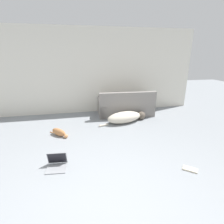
{
  "coord_description": "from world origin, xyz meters",
  "views": [
    {
      "loc": [
        -0.29,
        -1.55,
        1.88
      ],
      "look_at": [
        0.49,
        2.2,
        0.59
      ],
      "focal_mm": 28.0,
      "sensor_mm": 36.0,
      "label": 1
    }
  ],
  "objects": [
    {
      "name": "book_cream",
      "position": [
        1.53,
        0.63,
        0.01
      ],
      "size": [
        0.26,
        0.25,
        0.02
      ],
      "rotation": [
        0.0,
        0.0,
        -0.7
      ],
      "color": "beige",
      "rests_on": "ground_plane"
    },
    {
      "name": "wall_back",
      "position": [
        0.0,
        4.16,
        1.33
      ],
      "size": [
        7.38,
        0.06,
        2.66
      ],
      "color": "silver",
      "rests_on": "ground_plane"
    },
    {
      "name": "ground_plane",
      "position": [
        0.0,
        0.0,
        0.0
      ],
      "size": [
        20.0,
        20.0,
        0.0
      ],
      "primitive_type": "plane",
      "color": "gray"
    },
    {
      "name": "dog",
      "position": [
        1.05,
        2.96,
        0.15
      ],
      "size": [
        1.46,
        0.7,
        0.31
      ],
      "rotation": [
        0.0,
        0.0,
        0.24
      ],
      "color": "beige",
      "rests_on": "ground_plane"
    },
    {
      "name": "couch",
      "position": [
        1.23,
        3.62,
        0.26
      ],
      "size": [
        1.77,
        0.93,
        0.79
      ],
      "rotation": [
        0.0,
        0.0,
        3.08
      ],
      "color": "gray",
      "rests_on": "ground_plane"
    },
    {
      "name": "laptop_open",
      "position": [
        -0.7,
        1.19,
        0.08
      ],
      "size": [
        0.36,
        0.35,
        0.25
      ],
      "rotation": [
        0.0,
        0.0,
        -0.09
      ],
      "color": "gray",
      "rests_on": "ground_plane"
    },
    {
      "name": "cat",
      "position": [
        -0.75,
        2.44,
        0.09
      ],
      "size": [
        0.47,
        0.47,
        0.18
      ],
      "rotation": [
        0.0,
        0.0,
        5.5
      ],
      "color": "#BC7A47",
      "rests_on": "ground_plane"
    }
  ]
}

